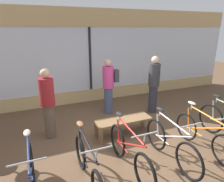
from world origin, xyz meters
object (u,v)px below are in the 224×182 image
at_px(bicycle_far_left, 32,179).
at_px(customer_near_rack, 154,83).
at_px(bicycle_center_left, 129,152).
at_px(customer_by_window, 109,85).
at_px(bicycle_right, 203,135).
at_px(display_bench, 124,122).
at_px(customer_mid_floor, 48,103).
at_px(bicycle_left, 88,167).
at_px(bicycle_center_right, 170,144).

xyz_separation_m(bicycle_far_left, customer_near_rack, (3.62, 2.22, 0.55)).
relative_size(bicycle_center_left, customer_by_window, 1.03).
xyz_separation_m(bicycle_far_left, bicycle_right, (3.43, 0.01, -0.02)).
distance_m(display_bench, customer_mid_floor, 1.88).
bearing_deg(bicycle_left, bicycle_right, 0.72).
distance_m(bicycle_far_left, display_bench, 2.50).
distance_m(bicycle_left, bicycle_right, 2.57).
relative_size(customer_by_window, customer_mid_floor, 1.00).
height_order(bicycle_far_left, display_bench, bicycle_far_left).
height_order(bicycle_far_left, customer_mid_floor, customer_mid_floor).
bearing_deg(customer_mid_floor, customer_near_rack, 5.81).
height_order(bicycle_center_right, customer_by_window, customer_by_window).
relative_size(bicycle_far_left, customer_near_rack, 0.95).
bearing_deg(bicycle_left, bicycle_center_right, 0.35).
bearing_deg(customer_by_window, customer_near_rack, -20.45).
bearing_deg(customer_near_rack, customer_mid_floor, -174.19).
height_order(customer_near_rack, customer_by_window, customer_near_rack).
bearing_deg(customer_by_window, bicycle_center_right, -85.48).
relative_size(bicycle_far_left, bicycle_right, 0.98).
height_order(bicycle_center_left, customer_by_window, customer_by_window).
distance_m(bicycle_center_right, bicycle_right, 0.89).
bearing_deg(bicycle_far_left, display_bench, 30.70).
distance_m(bicycle_left, display_bench, 1.83).
xyz_separation_m(bicycle_center_right, customer_mid_floor, (-2.08, 1.91, 0.51)).
xyz_separation_m(customer_by_window, customer_mid_floor, (-1.87, -0.80, -0.02)).
bearing_deg(bicycle_center_left, bicycle_right, -1.74).
relative_size(display_bench, customer_by_window, 0.83).
bearing_deg(display_bench, bicycle_center_right, -72.93).
xyz_separation_m(customer_near_rack, customer_mid_floor, (-3.16, -0.32, -0.05)).
bearing_deg(bicycle_right, customer_near_rack, 85.16).
distance_m(bicycle_far_left, bicycle_left, 0.86).
xyz_separation_m(bicycle_left, bicycle_right, (2.57, 0.03, 0.01)).
relative_size(bicycle_center_left, customer_mid_floor, 1.02).
bearing_deg(customer_near_rack, bicycle_left, -140.93).
relative_size(display_bench, customer_mid_floor, 0.82).
height_order(bicycle_far_left, bicycle_right, bicycle_far_left).
relative_size(bicycle_right, customer_mid_floor, 1.01).
relative_size(bicycle_center_right, display_bench, 1.20).
bearing_deg(customer_near_rack, bicycle_center_right, -115.79).
xyz_separation_m(bicycle_left, display_bench, (1.29, 1.30, -0.02)).
bearing_deg(bicycle_center_left, bicycle_far_left, -177.81).
xyz_separation_m(bicycle_center_left, bicycle_right, (1.76, -0.05, -0.00)).
height_order(bicycle_left, customer_mid_floor, customer_mid_floor).
bearing_deg(customer_by_window, bicycle_right, -67.66).
bearing_deg(bicycle_center_left, bicycle_left, -173.92).
xyz_separation_m(bicycle_right, display_bench, (-1.28, 1.26, -0.02)).
bearing_deg(display_bench, bicycle_center_left, -111.53).
bearing_deg(bicycle_far_left, customer_by_window, 49.19).
distance_m(bicycle_left, customer_by_window, 3.14).
distance_m(bicycle_right, customer_mid_floor, 3.56).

